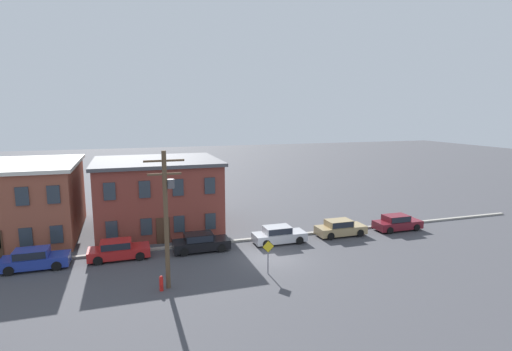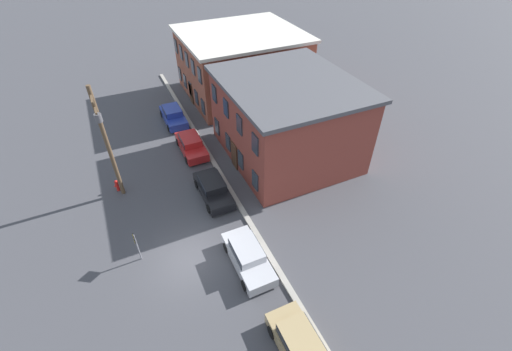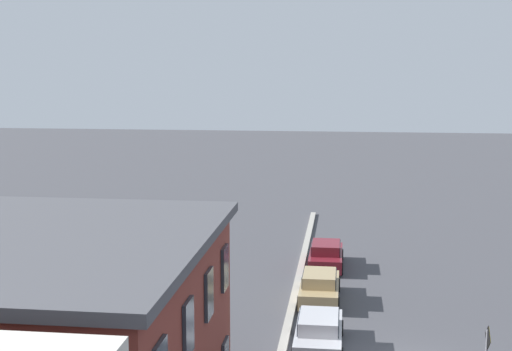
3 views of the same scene
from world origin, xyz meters
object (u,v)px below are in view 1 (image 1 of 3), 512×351
Objects in this scene: car_maroon at (397,222)px; fire_hydrant at (161,283)px; car_silver at (279,234)px; car_tan at (340,227)px; car_blue at (34,258)px; utility_pole at (167,212)px; car_black at (200,242)px; caution_sign at (268,252)px; car_red at (118,249)px.

car_maroon is 22.78m from fire_hydrant.
car_silver is 5.90m from car_tan.
utility_pole reaches higher than car_blue.
car_blue and car_maroon have the same top height.
caution_sign is (3.54, -5.93, 0.80)m from car_black.
car_red is 1.00× the size of car_tan.
car_red is at bearing 179.51° from car_maroon.
caution_sign is at bearing -32.14° from car_red.
car_tan is 4.58× the size of fire_hydrant.
car_blue and car_tan have the same top height.
car_blue is 11.29m from utility_pole.
caution_sign reaches higher than car_maroon.
car_blue reaches higher than fire_hydrant.
car_blue is 5.56m from car_red.
utility_pole is (-21.40, -5.98, 4.08)m from car_maroon.
car_black is 12.47m from car_tan.
utility_pole is (-15.51, -6.11, 4.08)m from car_tan.
car_silver is 6.60m from caution_sign.
caution_sign is at bearing -158.37° from car_maroon.
car_silver is 1.00× the size of car_maroon.
car_silver is (12.70, -0.26, 0.00)m from car_red.
car_silver reaches higher than fire_hydrant.
car_blue is 1.00× the size of car_silver.
car_blue is 11.69m from car_black.
car_maroon is 1.87× the size of caution_sign.
car_blue is 24.15m from car_tan.
car_blue is 4.58× the size of fire_hydrant.
caution_sign is 7.18m from fire_hydrant.
car_red and car_maroon have the same top height.
car_tan is at bearing -0.23° from car_red.
utility_pole is (-3.05, -6.04, 4.08)m from car_black.
car_blue and car_black have the same top height.
car_silver is at bearing -178.17° from car_tan.
caution_sign reaches higher than car_silver.
car_red is 1.00× the size of car_silver.
car_red is 1.87× the size of caution_sign.
car_red is 1.00× the size of car_black.
utility_pole reaches higher than car_silver.
car_blue is 1.00× the size of car_red.
car_tan is 17.17m from utility_pole.
caution_sign is (-14.80, -5.87, 0.80)m from car_maroon.
utility_pole reaches higher than car_maroon.
car_silver is 4.58× the size of fire_hydrant.
car_maroon is (30.03, -0.04, 0.00)m from car_blue.
car_blue and car_silver have the same top height.
car_maroon is at bearing 0.27° from car_silver.
car_red is at bearing 116.48° from utility_pole.
car_tan and car_maroon have the same top height.
car_silver and car_maroon have the same top height.
car_maroon reaches higher than fire_hydrant.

